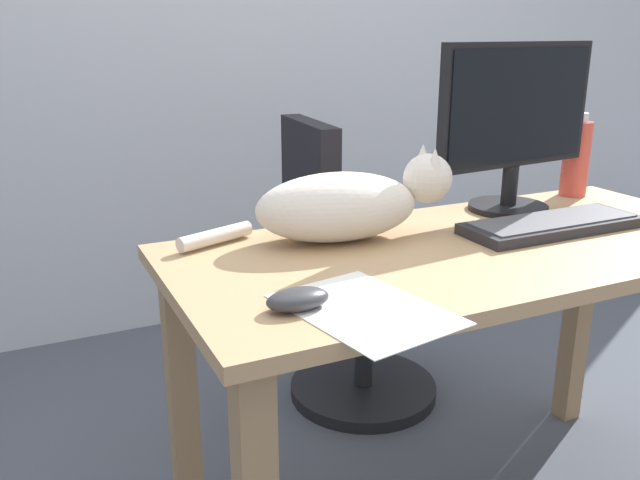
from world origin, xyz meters
TOP-DOWN VIEW (x-y plane):
  - desk at (0.00, 0.00)m, footprint 1.33×0.60m
  - office_chair at (0.04, 0.64)m, footprint 0.48×0.48m
  - monitor at (0.25, 0.19)m, footprint 0.48×0.20m
  - keyboard at (0.22, 0.01)m, footprint 0.44×0.15m
  - cat at (-0.24, 0.15)m, footprint 0.61×0.24m
  - computer_mouse at (-0.49, -0.16)m, footprint 0.11×0.06m
  - paper_sheet at (-0.39, -0.21)m, footprint 0.26×0.33m
  - water_bottle at (0.52, 0.24)m, footprint 0.07×0.07m

SIDE VIEW (x-z plane):
  - office_chair at x=0.04m, z-range -0.06..0.85m
  - desk at x=0.00m, z-range 0.24..0.96m
  - paper_sheet at x=-0.39m, z-range 0.72..0.73m
  - keyboard at x=0.22m, z-range 0.72..0.75m
  - computer_mouse at x=-0.49m, z-range 0.72..0.76m
  - cat at x=-0.24m, z-range 0.71..0.90m
  - water_bottle at x=0.52m, z-range 0.72..0.94m
  - monitor at x=0.25m, z-range 0.74..1.16m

